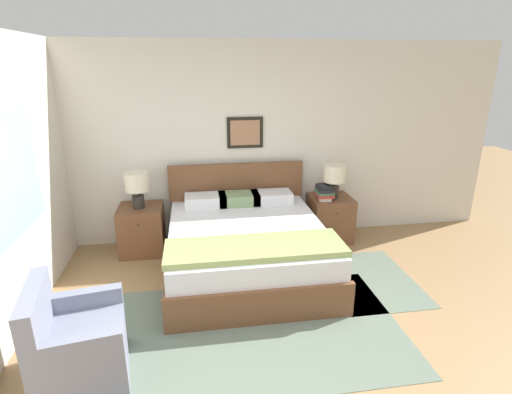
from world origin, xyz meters
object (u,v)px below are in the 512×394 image
object	(u,v)px
nightstand_by_door	(330,218)
table_lamp_by_door	(334,176)
armchair	(76,345)
bed	(247,246)
nightstand_near_window	(142,230)
table_lamp_near_window	(137,185)

from	to	relation	value
nightstand_by_door	table_lamp_by_door	size ratio (longest dim) A/B	1.35
nightstand_by_door	armchair	bearing A→B (deg)	-141.77
bed	nightstand_near_window	size ratio (longest dim) A/B	3.32
armchair	nightstand_by_door	xyz separation A→B (m)	(2.74, 2.16, 0.01)
table_lamp_by_door	bed	bearing A→B (deg)	-150.58
table_lamp_near_window	table_lamp_by_door	size ratio (longest dim) A/B	1.00
bed	armchair	bearing A→B (deg)	-136.33
bed	armchair	xyz separation A→B (m)	(-1.50, -1.43, -0.03)
bed	table_lamp_by_door	distance (m)	1.56
armchair	nightstand_by_door	world-z (taller)	armchair
bed	table_lamp_near_window	world-z (taller)	bed
nightstand_by_door	nightstand_near_window	bearing A→B (deg)	180.00
nightstand_by_door	table_lamp_near_window	distance (m)	2.57
bed	table_lamp_near_window	distance (m)	1.55
nightstand_near_window	table_lamp_by_door	distance (m)	2.58
nightstand_near_window	bed	bearing A→B (deg)	-30.42
bed	nightstand_by_door	world-z (taller)	bed
armchair	table_lamp_near_window	bearing A→B (deg)	164.16
armchair	nightstand_near_window	world-z (taller)	armchair
armchair	table_lamp_by_door	bearing A→B (deg)	118.52
table_lamp_near_window	armchair	bearing A→B (deg)	-96.56
table_lamp_by_door	nightstand_near_window	bearing A→B (deg)	179.54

